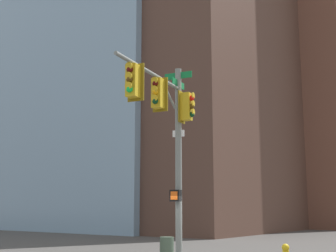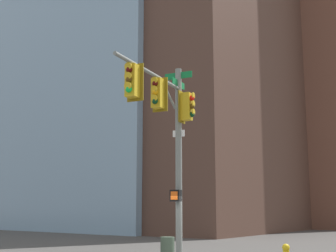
% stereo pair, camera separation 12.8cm
% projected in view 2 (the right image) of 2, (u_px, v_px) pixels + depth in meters
% --- Properties ---
extents(signal_pole_assembly, '(4.87, 1.50, 7.14)m').
position_uv_depth(signal_pole_assembly, '(168.00, 125.00, 15.88)').
color(signal_pole_assembly, slate).
rests_on(signal_pole_assembly, ground_plane).
extents(litter_bin, '(0.56, 0.56, 0.95)m').
position_uv_depth(litter_bin, '(167.00, 249.00, 18.56)').
color(litter_bin, '#384738').
rests_on(litter_bin, ground_plane).
extents(building_brick_midblock, '(17.15, 16.56, 34.07)m').
position_uv_depth(building_brick_midblock, '(295.00, 85.00, 57.47)').
color(building_brick_midblock, brown).
rests_on(building_brick_midblock, ground_plane).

